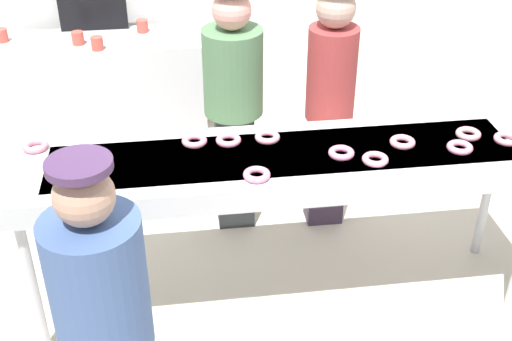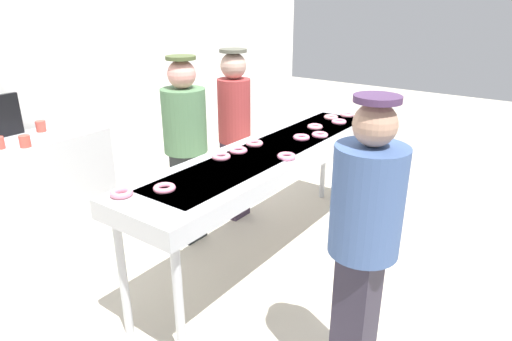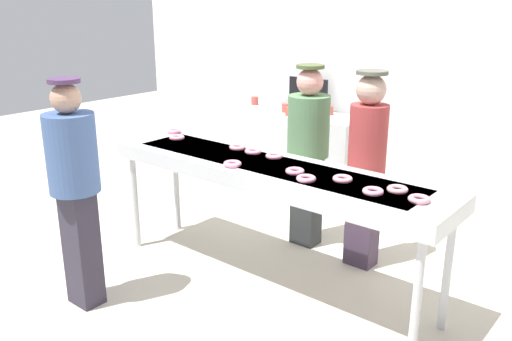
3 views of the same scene
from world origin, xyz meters
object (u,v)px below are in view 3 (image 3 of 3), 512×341
at_px(strawberry_donut_4, 274,156).
at_px(strawberry_donut_9, 306,179).
at_px(strawberry_donut_5, 397,189).
at_px(menu_display, 308,94).
at_px(strawberry_donut_11, 419,199).
at_px(paper_cup_0, 285,108).
at_px(strawberry_donut_10, 342,179).
at_px(customer_waiting, 75,181).
at_px(strawberry_donut_1, 174,131).
at_px(paper_cup_1, 289,111).
at_px(worker_baker, 367,161).
at_px(paper_cup_2, 255,101).
at_px(strawberry_donut_8, 295,171).
at_px(fryer_conveyor, 269,173).
at_px(worker_assistant, 308,144).
at_px(strawberry_donut_0, 373,191).
at_px(prep_counter, 296,152).
at_px(paper_cup_3, 329,110).
at_px(strawberry_donut_2, 237,147).
at_px(strawberry_donut_7, 232,164).
at_px(strawberry_donut_3, 177,137).
at_px(strawberry_donut_6, 253,151).

distance_m(strawberry_donut_4, strawberry_donut_9, 0.59).
distance_m(strawberry_donut_5, menu_display, 3.01).
distance_m(strawberry_donut_11, paper_cup_0, 3.07).
distance_m(strawberry_donut_10, customer_waiting, 1.86).
distance_m(strawberry_donut_1, paper_cup_1, 1.52).
height_order(worker_baker, paper_cup_2, worker_baker).
bearing_deg(menu_display, strawberry_donut_4, -62.30).
bearing_deg(strawberry_donut_5, strawberry_donut_8, -171.71).
distance_m(fryer_conveyor, worker_assistant, 0.81).
bearing_deg(customer_waiting, strawberry_donut_0, 46.09).
distance_m(strawberry_donut_10, strawberry_donut_11, 0.56).
distance_m(paper_cup_0, paper_cup_1, 0.19).
bearing_deg(strawberry_donut_1, customer_waiting, -72.02).
distance_m(paper_cup_1, menu_display, 0.45).
relative_size(prep_counter, paper_cup_3, 16.80).
relative_size(strawberry_donut_8, menu_display, 0.26).
bearing_deg(paper_cup_0, fryer_conveyor, -56.65).
xyz_separation_m(strawberry_donut_8, strawberry_donut_11, (0.91, 0.03, 0.00)).
bearing_deg(customer_waiting, paper_cup_0, 113.30).
relative_size(strawberry_donut_5, paper_cup_2, 1.40).
bearing_deg(strawberry_donut_1, strawberry_donut_9, -12.12).
height_order(strawberry_donut_1, prep_counter, strawberry_donut_1).
height_order(strawberry_donut_1, strawberry_donut_4, same).
bearing_deg(strawberry_donut_2, fryer_conveyor, -19.29).
relative_size(strawberry_donut_7, paper_cup_2, 1.40).
height_order(strawberry_donut_3, menu_display, menu_display).
height_order(strawberry_donut_8, paper_cup_0, paper_cup_0).
relative_size(paper_cup_1, menu_display, 0.19).
xyz_separation_m(strawberry_donut_0, strawberry_donut_1, (-2.20, 0.31, 0.00)).
distance_m(strawberry_donut_5, strawberry_donut_10, 0.38).
xyz_separation_m(strawberry_donut_9, customer_waiting, (-1.30, -0.95, -0.05)).
xyz_separation_m(strawberry_donut_9, paper_cup_0, (-1.66, 2.00, -0.02)).
bearing_deg(strawberry_donut_10, paper_cup_1, 134.71).
distance_m(paper_cup_2, paper_cup_3, 1.03).
bearing_deg(strawberry_donut_8, strawberry_donut_3, 174.40).
distance_m(strawberry_donut_9, paper_cup_1, 2.41).
distance_m(strawberry_donut_7, paper_cup_3, 2.34).
bearing_deg(strawberry_donut_11, menu_display, 136.55).
bearing_deg(strawberry_donut_3, worker_assistant, 38.55).
relative_size(customer_waiting, menu_display, 3.26).
distance_m(strawberry_donut_6, strawberry_donut_7, 0.38).
bearing_deg(strawberry_donut_0, strawberry_donut_2, 169.51).
bearing_deg(strawberry_donut_5, strawberry_donut_3, 179.22).
bearing_deg(paper_cup_2, strawberry_donut_10, -39.36).
xyz_separation_m(strawberry_donut_0, menu_display, (-2.03, 2.25, 0.11)).
bearing_deg(strawberry_donut_2, strawberry_donut_3, -171.77).
bearing_deg(strawberry_donut_11, worker_assistant, 148.96).
relative_size(strawberry_donut_4, paper_cup_0, 1.40).
height_order(strawberry_donut_7, paper_cup_3, paper_cup_3).
bearing_deg(menu_display, strawberry_donut_2, -71.66).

